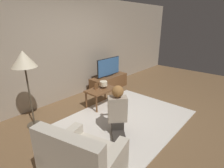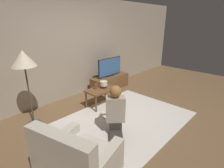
{
  "view_description": "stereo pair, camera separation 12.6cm",
  "coord_description": "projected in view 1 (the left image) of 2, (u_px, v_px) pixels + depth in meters",
  "views": [
    {
      "loc": [
        -2.64,
        -1.94,
        1.97
      ],
      "look_at": [
        0.3,
        0.68,
        0.56
      ],
      "focal_mm": 28.0,
      "sensor_mm": 36.0,
      "label": 1
    },
    {
      "loc": [
        -2.55,
        -2.04,
        1.97
      ],
      "look_at": [
        0.3,
        0.68,
        0.56
      ],
      "focal_mm": 28.0,
      "sensor_mm": 36.0,
      "label": 2
    }
  ],
  "objects": [
    {
      "name": "tv_stand",
      "position": [
        109.0,
        82.0,
        5.38
      ],
      "size": [
        1.25,
        0.44,
        0.41
      ],
      "color": "brown",
      "rests_on": "ground_plane"
    },
    {
      "name": "coffee_table",
      "position": [
        101.0,
        91.0,
        4.21
      ],
      "size": [
        0.73,
        0.44,
        0.44
      ],
      "color": "brown",
      "rests_on": "ground_plane"
    },
    {
      "name": "ground_plane",
      "position": [
        126.0,
        119.0,
        3.74
      ],
      "size": [
        10.0,
        10.0,
        0.0
      ],
      "primitive_type": "plane",
      "color": "brown"
    },
    {
      "name": "picture_frame",
      "position": [
        96.0,
        86.0,
        4.17
      ],
      "size": [
        0.11,
        0.01,
        0.15
      ],
      "color": "brown",
      "rests_on": "coffee_table"
    },
    {
      "name": "armchair",
      "position": [
        83.0,
        164.0,
        2.19
      ],
      "size": [
        0.96,
        1.05,
        0.88
      ],
      "rotation": [
        0.0,
        0.0,
        1.83
      ],
      "color": "beige",
      "rests_on": "ground_plane"
    },
    {
      "name": "rug",
      "position": [
        126.0,
        119.0,
        3.73
      ],
      "size": [
        2.66,
        2.01,
        0.02
      ],
      "color": "silver",
      "rests_on": "ground_plane"
    },
    {
      "name": "wall_back",
      "position": [
        68.0,
        49.0,
        4.51
      ],
      "size": [
        10.0,
        0.06,
        2.6
      ],
      "color": "tan",
      "rests_on": "ground_plane"
    },
    {
      "name": "tv",
      "position": [
        109.0,
        67.0,
        5.22
      ],
      "size": [
        0.92,
        0.08,
        0.55
      ],
      "color": "black",
      "rests_on": "tv_stand"
    },
    {
      "name": "person_kneeling",
      "position": [
        118.0,
        111.0,
        3.12
      ],
      "size": [
        0.76,
        0.78,
        0.93
      ],
      "rotation": [
        0.0,
        0.0,
        2.38
      ],
      "color": "#332D28",
      "rests_on": "rug"
    },
    {
      "name": "table_lamp",
      "position": [
        104.0,
        84.0,
        4.23
      ],
      "size": [
        0.18,
        0.18,
        0.17
      ],
      "color": "#4C3823",
      "rests_on": "coffee_table"
    },
    {
      "name": "floor_lamp",
      "position": [
        24.0,
        63.0,
        3.08
      ],
      "size": [
        0.44,
        0.44,
        1.5
      ],
      "color": "#4C4233",
      "rests_on": "ground_plane"
    }
  ]
}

